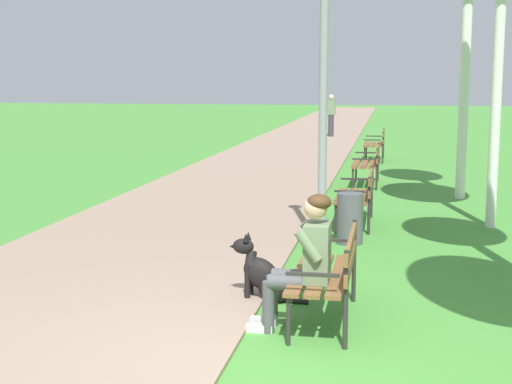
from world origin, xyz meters
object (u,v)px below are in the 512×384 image
Objects in this scene: park_bench_mid at (359,193)px; park_bench_furthest at (377,142)px; park_bench_near at (331,268)px; dog_black at (266,276)px; person_seated_on_near_bench at (305,257)px; park_bench_far at (369,161)px; pedestrian_distant at (331,116)px; lamp_post_near at (324,66)px; litter_bin at (350,218)px.

park_bench_mid is 1.00× the size of park_bench_furthest.
dog_black is (-0.70, 0.54, -0.25)m from park_bench_near.
dog_black is (-0.49, 0.83, -0.42)m from person_seated_on_near_bench.
park_bench_furthest is at bearing 89.48° from park_bench_near.
dog_black is at bearing -100.11° from park_bench_mid.
person_seated_on_near_bench reaches higher than park_bench_far.
person_seated_on_near_bench is 0.76× the size of pedestrian_distant.
lamp_post_near is (-0.42, -6.34, 1.90)m from park_bench_far.
park_bench_near is at bearing -37.46° from dog_black.
park_bench_near is 0.32× the size of lamp_post_near.
park_bench_mid is 17.64m from pedestrian_distant.
park_bench_far is at bearing -90.71° from park_bench_furthest.
park_bench_mid is 5.04m from person_seated_on_near_bench.
park_bench_furthest reaches higher than litter_bin.
park_bench_near is 0.92m from dog_black.
park_bench_mid is at bearing 77.89° from lamp_post_near.
person_seated_on_near_bench reaches higher than park_bench_mid.
dog_black is (-0.83, -13.58, -0.25)m from park_bench_furthest.
dog_black is 21.78m from pedestrian_distant.
lamp_post_near is 2.16m from litter_bin.
park_bench_mid is (0.05, 4.74, 0.00)m from park_bench_near.
park_bench_near and park_bench_furthest have the same top height.
lamp_post_near reaches higher than park_bench_far.
park_bench_near is at bearing -83.06° from lamp_post_near.
park_bench_far is 6.63m from lamp_post_near.
dog_black is at bearing -103.53° from litter_bin.
park_bench_furthest is 1.20× the size of person_seated_on_near_bench.
park_bench_near is at bearing -89.86° from litter_bin.
park_bench_mid is 1.80× the size of dog_black.
park_bench_far is 9.52m from person_seated_on_near_bench.
park_bench_far and park_bench_furthest have the same top height.
park_bench_furthest is at bearing 89.51° from park_bench_mid.
dog_black is 2.96m from litter_bin.
park_bench_mid is at bearing 87.55° from litter_bin.
park_bench_near is at bearing -90.52° from park_bench_furthest.
park_bench_near is 3.47m from lamp_post_near.
litter_bin is at bearing 90.14° from park_bench_near.
park_bench_near is 1.80× the size of dog_black.
park_bench_furthest reaches higher than dog_black.
lamp_post_near is at bearing -122.63° from litter_bin.
dog_black is at bearing -95.06° from park_bench_far.
park_bench_furthest is 8.39m from pedestrian_distant.
person_seated_on_near_bench reaches higher than litter_bin.
park_bench_far is at bearing 89.25° from litter_bin.
lamp_post_near reaches higher than person_seated_on_near_bench.
person_seated_on_near_bench reaches higher than dog_black.
person_seated_on_near_bench is (-0.26, -5.03, 0.17)m from park_bench_mid.
park_bench_near is 9.22m from park_bench_far.
dog_black is (-0.75, -4.20, -0.25)m from park_bench_mid.
dog_black is 0.50× the size of pedestrian_distant.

